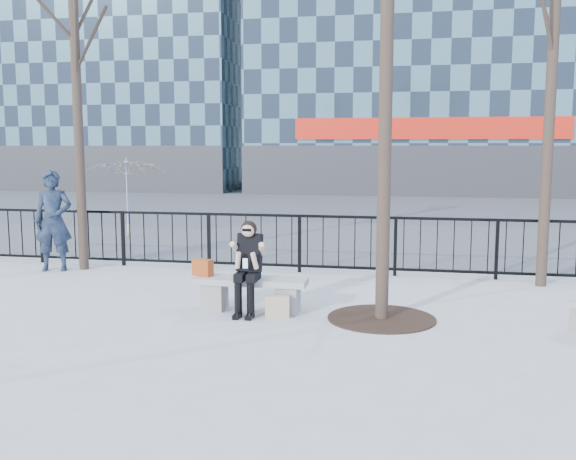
# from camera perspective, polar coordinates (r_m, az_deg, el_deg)

# --- Properties ---
(ground) EXTENTS (120.00, 120.00, 0.00)m
(ground) POSITION_cam_1_polar(r_m,az_deg,el_deg) (9.47, -3.32, -7.18)
(ground) COLOR #A7A7A2
(ground) RESTS_ON ground
(street_surface) EXTENTS (60.00, 23.00, 0.01)m
(street_surface) POSITION_cam_1_polar(r_m,az_deg,el_deg) (24.10, 5.47, 1.77)
(street_surface) COLOR #474747
(street_surface) RESTS_ON ground
(railing) EXTENTS (14.00, 0.06, 1.10)m
(railing) POSITION_cam_1_polar(r_m,az_deg,el_deg) (12.23, 0.11, -1.17)
(railing) COLOR black
(railing) RESTS_ON ground
(tree_left) EXTENTS (2.80, 2.80, 6.50)m
(tree_left) POSITION_cam_1_polar(r_m,az_deg,el_deg) (13.22, -18.53, 17.87)
(tree_left) COLOR black
(tree_left) RESTS_ON ground
(tree_grate) EXTENTS (1.50, 1.50, 0.02)m
(tree_grate) POSITION_cam_1_polar(r_m,az_deg,el_deg) (9.10, 8.30, -7.78)
(tree_grate) COLOR black
(tree_grate) RESTS_ON ground
(bench_main) EXTENTS (1.65, 0.46, 0.49)m
(bench_main) POSITION_cam_1_polar(r_m,az_deg,el_deg) (9.40, -3.34, -5.40)
(bench_main) COLOR slate
(bench_main) RESTS_ON ground
(seated_woman) EXTENTS (0.50, 0.64, 1.34)m
(seated_woman) POSITION_cam_1_polar(r_m,az_deg,el_deg) (9.17, -3.60, -3.37)
(seated_woman) COLOR black
(seated_woman) RESTS_ON ground
(handbag) EXTENTS (0.33, 0.24, 0.25)m
(handbag) POSITION_cam_1_polar(r_m,az_deg,el_deg) (9.55, -7.59, -3.32)
(handbag) COLOR #9C3C13
(handbag) RESTS_ON bench_main
(shopping_bag) EXTENTS (0.36, 0.20, 0.32)m
(shopping_bag) POSITION_cam_1_polar(r_m,az_deg,el_deg) (9.03, -0.98, -6.85)
(shopping_bag) COLOR beige
(shopping_bag) RESTS_ON ground
(standing_man) EXTENTS (0.81, 0.65, 1.94)m
(standing_man) POSITION_cam_1_polar(r_m,az_deg,el_deg) (13.09, -20.14, 0.78)
(standing_man) COLOR black
(standing_man) RESTS_ON ground
(vendor_umbrella) EXTENTS (2.87, 2.90, 2.11)m
(vendor_umbrella) POSITION_cam_1_polar(r_m,az_deg,el_deg) (17.38, -14.23, 2.85)
(vendor_umbrella) COLOR yellow
(vendor_umbrella) RESTS_ON ground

